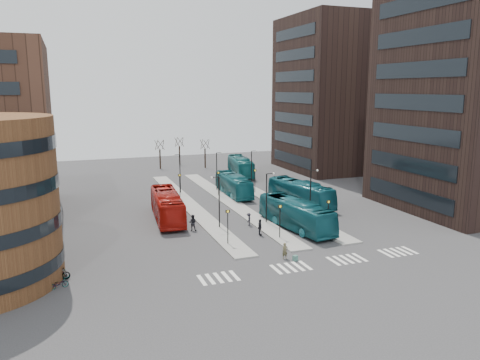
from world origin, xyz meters
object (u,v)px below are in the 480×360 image
object	(u,v)px
bicycle_far	(59,275)
traveller	(285,251)
commuter_b	(260,227)
suitcase	(295,258)
commuter_a	(193,223)
red_bus	(167,206)
bicycle_near	(59,284)
teal_bus_a	(296,214)
bicycle_mid	(59,274)
teal_bus_b	(234,185)
commuter_c	(249,219)
teal_bus_d	(240,166)
teal_bus_c	(300,193)

from	to	relation	value
bicycle_far	traveller	bearing A→B (deg)	-114.46
traveller	commuter_b	xyz separation A→B (m)	(0.60, 7.67, 0.14)
suitcase	commuter_a	world-z (taller)	commuter_a
red_bus	bicycle_near	bearing A→B (deg)	-120.83
teal_bus_a	bicycle_near	distance (m)	27.37
traveller	bicycle_mid	bearing A→B (deg)	173.91
suitcase	teal_bus_b	xyz separation A→B (m)	(3.92, 28.68, 1.34)
teal_bus_a	commuter_c	distance (m)	5.70
commuter_a	bicycle_far	distance (m)	17.55
bicycle_mid	traveller	bearing A→B (deg)	-94.19
teal_bus_a	teal_bus_d	xyz separation A→B (m)	(5.89, 34.51, 0.01)
commuter_b	bicycle_near	world-z (taller)	commuter_b
red_bus	bicycle_far	size ratio (longest dim) A/B	7.03
bicycle_mid	commuter_a	bearing A→B (deg)	-53.65
teal_bus_c	traveller	distance (m)	21.79
red_bus	commuter_a	distance (m)	5.97
teal_bus_a	commuter_b	size ratio (longest dim) A/B	6.61
suitcase	bicycle_near	xyz separation A→B (m)	(-21.14, 1.08, 0.15)
teal_bus_d	teal_bus_b	bearing A→B (deg)	-104.74
suitcase	teal_bus_c	size ratio (longest dim) A/B	0.04
teal_bus_a	commuter_a	distance (m)	12.09
teal_bus_c	bicycle_mid	xyz separation A→B (m)	(-31.78, -16.52, -1.18)
teal_bus_d	commuter_b	size ratio (longest dim) A/B	6.65
teal_bus_b	bicycle_near	xyz separation A→B (m)	(-25.06, -27.59, -1.20)
teal_bus_c	bicycle_mid	bearing A→B (deg)	-161.84
teal_bus_b	commuter_c	size ratio (longest dim) A/B	7.50
commuter_a	teal_bus_d	bearing A→B (deg)	-94.55
commuter_c	suitcase	bearing A→B (deg)	33.43
commuter_c	teal_bus_d	bearing A→B (deg)	-164.75
traveller	bicycle_mid	distance (m)	20.54
teal_bus_b	traveller	size ratio (longest dim) A/B	7.23
red_bus	commuter_a	xyz separation A→B (m)	(1.82, -5.62, -0.85)
red_bus	bicycle_near	xyz separation A→B (m)	(-12.61, -17.43, -1.38)
red_bus	commuter_b	distance (m)	13.13
teal_bus_b	bicycle_mid	distance (m)	35.99
commuter_b	commuter_c	world-z (taller)	commuter_b
teal_bus_b	bicycle_mid	xyz separation A→B (m)	(-25.06, -25.81, -1.05)
traveller	commuter_b	bearing A→B (deg)	85.21
commuter_c	bicycle_far	size ratio (longest dim) A/B	0.84
commuter_b	bicycle_near	distance (m)	22.30
bicycle_mid	teal_bus_c	bearing A→B (deg)	-60.97
bicycle_near	bicycle_far	size ratio (longest dim) A/B	0.85
teal_bus_d	commuter_a	distance (m)	35.70
bicycle_mid	bicycle_far	bearing A→B (deg)	1.56
suitcase	teal_bus_b	size ratio (longest dim) A/B	0.05
traveller	commuter_c	size ratio (longest dim) A/B	1.04
suitcase	commuter_a	bearing A→B (deg)	100.10
teal_bus_b	traveller	world-z (taller)	teal_bus_b
teal_bus_d	bicycle_mid	xyz separation A→B (m)	(-31.90, -41.15, -1.18)
suitcase	bicycle_mid	distance (m)	21.34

